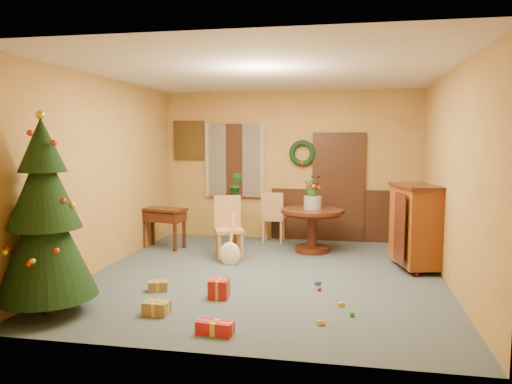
% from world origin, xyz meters
% --- Properties ---
extents(room_envelope, '(5.50, 5.50, 5.50)m').
position_xyz_m(room_envelope, '(0.21, 2.70, 1.12)').
color(room_envelope, '#35454E').
rests_on(room_envelope, ground).
extents(dining_table, '(1.10, 1.10, 0.76)m').
position_xyz_m(dining_table, '(0.54, 1.63, 0.53)').
color(dining_table, black).
rests_on(dining_table, floor).
extents(urn, '(0.31, 0.31, 0.23)m').
position_xyz_m(urn, '(0.54, 1.63, 0.87)').
color(urn, slate).
rests_on(urn, dining_table).
extents(centerpiece_plant, '(0.33, 0.28, 0.36)m').
position_xyz_m(centerpiece_plant, '(0.54, 1.63, 1.17)').
color(centerpiece_plant, '#1E4C23').
rests_on(centerpiece_plant, urn).
extents(chair_near, '(0.58, 0.58, 1.03)m').
position_xyz_m(chair_near, '(-0.79, 0.92, 0.55)').
color(chair_near, olive).
rests_on(chair_near, floor).
extents(chair_far, '(0.42, 0.42, 0.97)m').
position_xyz_m(chair_far, '(-0.26, 2.32, 0.52)').
color(chair_far, olive).
rests_on(chair_far, floor).
extents(guitar, '(0.39, 0.55, 0.78)m').
position_xyz_m(guitar, '(-0.66, 0.50, 0.40)').
color(guitar, beige).
rests_on(guitar, floor).
extents(plant_stand, '(0.35, 0.35, 0.90)m').
position_xyz_m(plant_stand, '(-0.93, 2.05, 0.56)').
color(plant_stand, black).
rests_on(plant_stand, floor).
extents(stand_plant, '(0.25, 0.20, 0.45)m').
position_xyz_m(stand_plant, '(-0.93, 2.05, 1.13)').
color(stand_plant, '#19471E').
rests_on(stand_plant, plant_stand).
extents(christmas_tree, '(1.10, 1.10, 2.28)m').
position_xyz_m(christmas_tree, '(-2.15, -2.05, 1.08)').
color(christmas_tree, '#382111').
rests_on(christmas_tree, floor).
extents(writing_desk, '(0.90, 0.60, 0.73)m').
position_xyz_m(writing_desk, '(-2.14, 1.45, 0.55)').
color(writing_desk, black).
rests_on(writing_desk, floor).
extents(sideboard, '(0.77, 1.11, 1.29)m').
position_xyz_m(sideboard, '(2.15, 0.76, 0.69)').
color(sideboard, '#4F1B09').
rests_on(sideboard, floor).
extents(gift_a, '(0.29, 0.22, 0.15)m').
position_xyz_m(gift_a, '(-0.94, -1.85, 0.07)').
color(gift_a, brown).
rests_on(gift_a, floor).
extents(gift_b, '(0.24, 0.24, 0.24)m').
position_xyz_m(gift_b, '(-0.40, -1.15, 0.12)').
color(gift_b, '#A61716').
rests_on(gift_b, floor).
extents(gift_c, '(0.28, 0.24, 0.13)m').
position_xyz_m(gift_c, '(-1.25, -1.03, 0.07)').
color(gift_c, brown).
rests_on(gift_c, floor).
extents(gift_d, '(0.39, 0.19, 0.13)m').
position_xyz_m(gift_d, '(-0.14, -2.29, 0.07)').
color(gift_d, '#A61716').
rests_on(gift_d, floor).
extents(toy_a, '(0.09, 0.09, 0.05)m').
position_xyz_m(toy_a, '(0.77, -0.38, 0.03)').
color(toy_a, '#2546A2').
rests_on(toy_a, floor).
extents(toy_b, '(0.06, 0.06, 0.06)m').
position_xyz_m(toy_b, '(1.23, -1.51, 0.03)').
color(toy_b, '#23812C').
rests_on(toy_b, floor).
extents(toy_c, '(0.09, 0.09, 0.05)m').
position_xyz_m(toy_c, '(1.10, -1.20, 0.03)').
color(toy_c, gold).
rests_on(toy_c, floor).
extents(toy_d, '(0.06, 0.06, 0.06)m').
position_xyz_m(toy_d, '(0.81, -0.63, 0.03)').
color(toy_d, '#B62A0C').
rests_on(toy_d, floor).
extents(toy_e, '(0.09, 0.08, 0.05)m').
position_xyz_m(toy_e, '(0.90, -1.84, 0.03)').
color(toy_e, gold).
rests_on(toy_e, floor).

